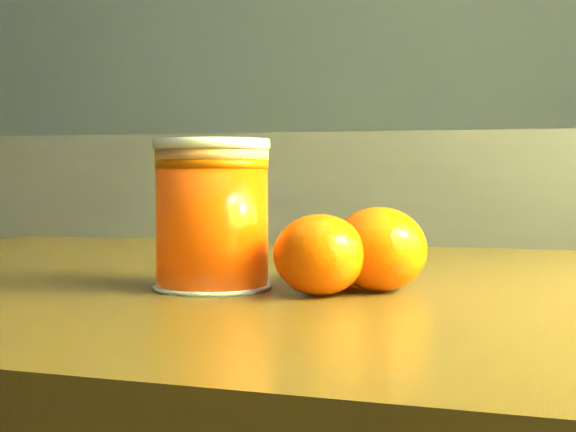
# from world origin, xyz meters

# --- Properties ---
(kitchen_counter) EXTENTS (3.15, 0.60, 0.90)m
(kitchen_counter) POSITION_xyz_m (0.00, 1.45, 0.45)
(kitchen_counter) COLOR #4D4D52
(kitchen_counter) RESTS_ON ground
(table) EXTENTS (1.01, 0.73, 0.73)m
(table) POSITION_xyz_m (0.76, 0.24, 0.63)
(table) COLOR brown
(table) RESTS_ON ground
(juice_glass) EXTENTS (0.09, 0.09, 0.11)m
(juice_glass) POSITION_xyz_m (0.73, 0.17, 0.78)
(juice_glass) COLOR #E04204
(juice_glass) RESTS_ON table
(orange_front) EXTENTS (0.07, 0.07, 0.05)m
(orange_front) POSITION_xyz_m (0.83, 0.23, 0.75)
(orange_front) COLOR #FE5C05
(orange_front) RESTS_ON table
(orange_back) EXTENTS (0.09, 0.09, 0.06)m
(orange_back) POSITION_xyz_m (0.86, 0.19, 0.76)
(orange_back) COLOR #FE5C05
(orange_back) RESTS_ON table
(orange_extra) EXTENTS (0.08, 0.08, 0.06)m
(orange_extra) POSITION_xyz_m (0.82, 0.16, 0.76)
(orange_extra) COLOR #FE5C05
(orange_extra) RESTS_ON table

